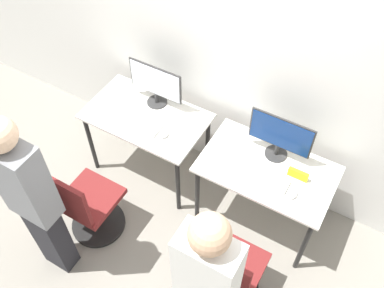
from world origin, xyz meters
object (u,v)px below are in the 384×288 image
person_left (31,198)px  mouse_right (293,194)px  monitor_left (156,84)px  person_right (206,286)px  keyboard_right (262,178)px  keyboard_left (138,123)px  office_chair_right (229,275)px  mouse_left (164,135)px  office_chair_left (88,207)px  monitor_right (280,136)px

person_left → mouse_right: person_left is taller
monitor_left → person_right: (1.22, -1.32, -0.04)m
person_left → keyboard_right: size_ratio=4.17×
keyboard_left → person_right: size_ratio=0.24×
monitor_left → office_chair_right: size_ratio=0.57×
mouse_left → office_chair_right: (0.96, -0.65, -0.40)m
office_chair_left → mouse_right: bearing=25.2°
mouse_left → person_right: 1.40m
person_right → monitor_right: bearing=93.0°
office_chair_right → person_right: size_ratio=0.53×
keyboard_left → monitor_right: size_ratio=0.82×
person_right → mouse_right: bearing=78.8°
monitor_right → keyboard_right: 0.35m
keyboard_left → keyboard_right: size_ratio=1.00×
monitor_right → keyboard_right: bearing=-90.0°
mouse_right → office_chair_right: 0.77m
mouse_left → mouse_right: bearing=-0.9°
person_left → person_right: size_ratio=1.02×
monitor_left → mouse_right: bearing=-12.8°
office_chair_left → person_right: person_right is taller
keyboard_right → office_chair_right: size_ratio=0.46×
monitor_right → mouse_right: (0.26, -0.30, -0.21)m
monitor_left → person_left: size_ratio=0.29×
office_chair_left → person_left: (-0.06, -0.37, 0.59)m
office_chair_left → mouse_left: bearing=65.1°
mouse_right → mouse_left: bearing=179.1°
office_chair_right → keyboard_left: bearing=152.1°
monitor_left → keyboard_left: (0.00, -0.30, -0.21)m
person_left → mouse_right: size_ratio=19.29×
monitor_right → person_left: bearing=-133.0°
mouse_right → person_right: size_ratio=0.05×
monitor_left → person_right: 1.80m
monitor_left → person_left: (-0.12, -1.39, -0.02)m
office_chair_left → person_right: bearing=-13.2°
monitor_right → mouse_right: size_ratio=5.65×
keyboard_right → office_chair_right: 0.77m
office_chair_left → mouse_right: office_chair_left is taller
keyboard_left → office_chair_right: size_ratio=0.46×
keyboard_left → office_chair_left: office_chair_left is taller
keyboard_left → mouse_left: mouse_left is taller
keyboard_left → person_left: person_left is taller
person_left → mouse_right: 1.88m
monitor_left → person_right: size_ratio=0.30×
person_left → mouse_left: bearing=70.1°
person_left → monitor_right: person_left is taller
keyboard_left → mouse_left: bearing=-0.8°
monitor_left → mouse_right: (1.42, -0.32, -0.21)m
monitor_left → mouse_left: (0.27, -0.30, -0.21)m
keyboard_left → mouse_right: (1.42, -0.02, 0.01)m
keyboard_right → person_right: size_ratio=0.24×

